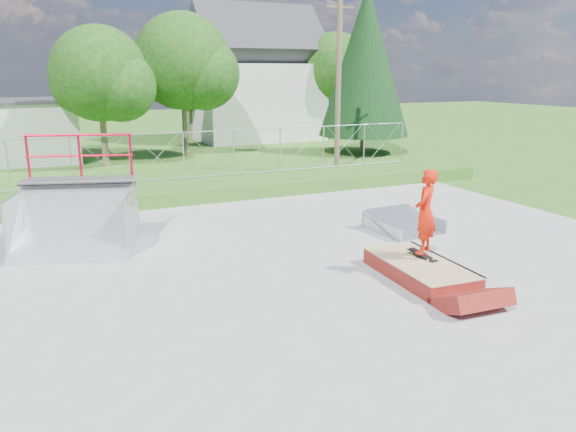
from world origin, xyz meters
name	(u,v)px	position (x,y,z in m)	size (l,w,h in m)	color
ground	(306,281)	(0.00, 0.00, 0.00)	(120.00, 120.00, 0.00)	#32611B
concrete_pad	(306,281)	(0.00, 0.00, 0.02)	(20.00, 16.00, 0.04)	#989895
grass_berm	(192,190)	(0.00, 9.50, 0.25)	(24.00, 3.00, 0.50)	#32611B
grind_box	(419,270)	(2.37, -0.91, 0.21)	(1.49, 2.83, 0.41)	maroon
quarter_pipe	(73,197)	(-4.39, 4.39, 1.44)	(2.88, 2.44, 2.88)	#9B9DA3
flat_bank_ramp	(404,223)	(4.34, 2.40, 0.26)	(1.71, 1.83, 0.53)	#9B9DA3
skateboard	(423,255)	(2.61, -0.70, 0.45)	(0.22, 0.80, 0.02)	black
skater	(425,215)	(2.61, -0.70, 1.40)	(0.69, 0.45, 1.89)	red
chain_link_fence	(184,156)	(0.00, 10.50, 1.40)	(20.00, 0.06, 1.80)	#9DA2A6
gable_house	(256,82)	(9.00, 26.00, 3.84)	(8.40, 6.08, 8.94)	silver
utility_pole	(338,83)	(7.50, 12.00, 4.00)	(0.24, 0.24, 8.00)	brown
tree_left_near	(105,77)	(-1.75, 17.83, 4.24)	(4.76, 4.48, 6.65)	brown
tree_center	(189,65)	(2.78, 19.81, 4.85)	(5.44, 5.12, 7.60)	brown
tree_right_far	(340,71)	(14.27, 23.82, 4.54)	(5.10, 4.80, 7.12)	brown
tree_back_mid	(194,85)	(5.21, 27.86, 3.63)	(4.08, 3.84, 5.70)	brown
conifer_tree	(365,61)	(12.00, 17.00, 5.05)	(5.04, 5.04, 9.10)	brown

